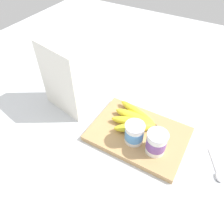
# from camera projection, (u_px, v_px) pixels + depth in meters

# --- Properties ---
(ground_plane) EXTENTS (2.40, 2.40, 0.00)m
(ground_plane) POSITION_uv_depth(u_px,v_px,m) (138.00, 136.00, 0.83)
(ground_plane) COLOR silver
(cutting_board) EXTENTS (0.35, 0.25, 0.02)m
(cutting_board) POSITION_uv_depth(u_px,v_px,m) (138.00, 134.00, 0.82)
(cutting_board) COLOR tan
(cutting_board) RESTS_ON ground_plane
(cereal_box) EXTENTS (0.21, 0.11, 0.29)m
(cereal_box) POSITION_uv_depth(u_px,v_px,m) (64.00, 79.00, 0.84)
(cereal_box) COLOR white
(cereal_box) RESTS_ON ground_plane
(yogurt_cup_front) EXTENTS (0.07, 0.07, 0.09)m
(yogurt_cup_front) POSITION_uv_depth(u_px,v_px,m) (156.00, 143.00, 0.72)
(yogurt_cup_front) COLOR white
(yogurt_cup_front) RESTS_ON cutting_board
(yogurt_cup_back) EXTENTS (0.07, 0.07, 0.08)m
(yogurt_cup_back) POSITION_uv_depth(u_px,v_px,m) (134.00, 133.00, 0.76)
(yogurt_cup_back) COLOR white
(yogurt_cup_back) RESTS_ON cutting_board
(banana_bunch) EXTENTS (0.19, 0.18, 0.04)m
(banana_bunch) POSITION_uv_depth(u_px,v_px,m) (135.00, 120.00, 0.83)
(banana_bunch) COLOR yellow
(banana_bunch) RESTS_ON cutting_board
(spoon) EXTENTS (0.08, 0.13, 0.01)m
(spoon) POSITION_uv_depth(u_px,v_px,m) (217.00, 170.00, 0.72)
(spoon) COLOR silver
(spoon) RESTS_ON ground_plane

